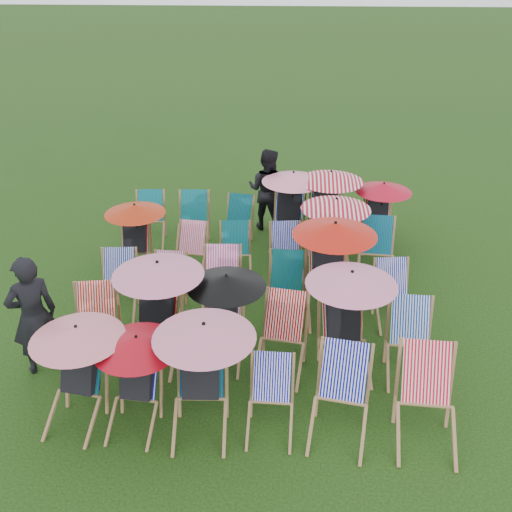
# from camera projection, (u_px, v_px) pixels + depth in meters

# --- Properties ---
(ground) EXTENTS (100.00, 100.00, 0.00)m
(ground) POSITION_uv_depth(u_px,v_px,m) (253.00, 315.00, 8.57)
(ground) COLOR black
(ground) RESTS_ON ground
(deckchair_0) EXTENTS (1.04, 1.11, 1.24)m
(deckchair_0) POSITION_uv_depth(u_px,v_px,m) (76.00, 373.00, 6.42)
(deckchair_0) COLOR #976C46
(deckchair_0) RESTS_ON ground
(deckchair_1) EXTENTS (0.98, 1.03, 1.16)m
(deckchair_1) POSITION_uv_depth(u_px,v_px,m) (135.00, 381.00, 6.37)
(deckchair_1) COLOR #976C46
(deckchair_1) RESTS_ON ground
(deckchair_2) EXTENTS (1.13, 1.19, 1.35)m
(deckchair_2) POSITION_uv_depth(u_px,v_px,m) (201.00, 377.00, 6.28)
(deckchair_2) COLOR #976C46
(deckchair_2) RESTS_ON ground
(deckchair_3) EXTENTS (0.56, 0.77, 0.82)m
(deckchair_3) POSITION_uv_depth(u_px,v_px,m) (271.00, 401.00, 6.38)
(deckchair_3) COLOR #976C46
(deckchair_3) RESTS_ON ground
(deckchair_4) EXTENTS (0.79, 0.99, 0.97)m
(deckchair_4) POSITION_uv_depth(u_px,v_px,m) (341.00, 399.00, 6.29)
(deckchair_4) COLOR #976C46
(deckchair_4) RESTS_ON ground
(deckchair_5) EXTENTS (0.73, 0.98, 1.02)m
(deckchair_5) POSITION_uv_depth(u_px,v_px,m) (428.00, 403.00, 6.21)
(deckchair_5) COLOR #976C46
(deckchair_5) RESTS_ON ground
(deckchair_6) EXTENTS (0.77, 0.96, 0.95)m
(deckchair_6) POSITION_uv_depth(u_px,v_px,m) (96.00, 328.00, 7.49)
(deckchair_6) COLOR #976C46
(deckchair_6) RESTS_ON ground
(deckchair_7) EXTENTS (1.18, 1.23, 1.39)m
(deckchair_7) POSITION_uv_depth(u_px,v_px,m) (156.00, 310.00, 7.38)
(deckchair_7) COLOR #976C46
(deckchair_7) RESTS_ON ground
(deckchair_8) EXTENTS (1.03, 1.07, 1.22)m
(deckchair_8) POSITION_uv_depth(u_px,v_px,m) (223.00, 317.00, 7.41)
(deckchair_8) COLOR #976C46
(deckchair_8) RESTS_ON ground
(deckchair_9) EXTENTS (0.76, 0.96, 0.95)m
(deckchair_9) POSITION_uv_depth(u_px,v_px,m) (281.00, 338.00, 7.29)
(deckchair_9) COLOR #976C46
(deckchair_9) RESTS_ON ground
(deckchair_10) EXTENTS (1.15, 1.24, 1.37)m
(deckchair_10) POSITION_uv_depth(u_px,v_px,m) (346.00, 320.00, 7.21)
(deckchair_10) COLOR #976C46
(deckchair_10) RESTS_ON ground
(deckchair_11) EXTENTS (0.66, 0.89, 0.94)m
(deckchair_11) POSITION_uv_depth(u_px,v_px,m) (411.00, 343.00, 7.20)
(deckchair_11) COLOR #976C46
(deckchair_11) RESTS_ON ground
(deckchair_12) EXTENTS (0.65, 0.85, 0.88)m
(deckchair_12) POSITION_uv_depth(u_px,v_px,m) (117.00, 285.00, 8.49)
(deckchair_12) COLOR #976C46
(deckchair_12) RESTS_ON ground
(deckchair_13) EXTENTS (0.58, 0.79, 0.82)m
(deckchair_13) POSITION_uv_depth(u_px,v_px,m) (167.00, 286.00, 8.52)
(deckchair_13) COLOR #976C46
(deckchair_13) RESTS_ON ground
(deckchair_14) EXTENTS (0.66, 0.89, 0.94)m
(deckchair_14) POSITION_uv_depth(u_px,v_px,m) (222.00, 285.00, 8.44)
(deckchair_14) COLOR #976C46
(deckchair_14) RESTS_ON ground
(deckchair_15) EXTENTS (0.64, 0.86, 0.90)m
(deckchair_15) POSITION_uv_depth(u_px,v_px,m) (286.00, 289.00, 8.37)
(deckchair_15) COLOR #976C46
(deckchair_15) RESTS_ON ground
(deckchair_16) EXTENTS (1.22, 1.29, 1.45)m
(deckchair_16) POSITION_uv_depth(u_px,v_px,m) (330.00, 269.00, 8.28)
(deckchair_16) COLOR #976C46
(deckchair_16) RESTS_ON ground
(deckchair_17) EXTENTS (0.64, 0.84, 0.85)m
(deckchair_17) POSITION_uv_depth(u_px,v_px,m) (395.00, 295.00, 8.26)
(deckchair_17) COLOR #976C46
(deckchair_17) RESTS_ON ground
(deckchair_18) EXTENTS (1.00, 1.05, 1.18)m
(deckchair_18) POSITION_uv_depth(u_px,v_px,m) (134.00, 238.00, 9.46)
(deckchair_18) COLOR #976C46
(deckchair_18) RESTS_ON ground
(deckchair_19) EXTENTS (0.61, 0.80, 0.81)m
(deckchair_19) POSITION_uv_depth(u_px,v_px,m) (190.00, 251.00, 9.50)
(deckchair_19) COLOR #976C46
(deckchair_19) RESTS_ON ground
(deckchair_20) EXTENTS (0.62, 0.82, 0.84)m
(deckchair_20) POSITION_uv_depth(u_px,v_px,m) (235.00, 253.00, 9.43)
(deckchair_20) COLOR #976C46
(deckchair_20) RESTS_ON ground
(deckchair_21) EXTENTS (0.66, 0.85, 0.85)m
(deckchair_21) POSITION_uv_depth(u_px,v_px,m) (287.00, 254.00, 9.37)
(deckchair_21) COLOR #976C46
(deckchair_21) RESTS_ON ground
(deckchair_22) EXTENTS (1.13, 1.23, 1.34)m
(deckchair_22) POSITION_uv_depth(u_px,v_px,m) (333.00, 237.00, 9.29)
(deckchair_22) COLOR #976C46
(deckchair_22) RESTS_ON ground
(deckchair_23) EXTENTS (0.68, 0.91, 0.94)m
(deckchair_23) POSITION_uv_depth(u_px,v_px,m) (377.00, 252.00, 9.36)
(deckchair_23) COLOR #976C46
(deckchair_23) RESTS_ON ground
(deckchair_24) EXTENTS (0.65, 0.85, 0.87)m
(deckchair_24) POSITION_uv_depth(u_px,v_px,m) (149.00, 219.00, 10.54)
(deckchair_24) COLOR #976C46
(deckchair_24) RESTS_ON ground
(deckchair_25) EXTENTS (0.64, 0.87, 0.92)m
(deckchair_25) POSITION_uv_depth(u_px,v_px,m) (193.00, 221.00, 10.41)
(deckchair_25) COLOR #976C46
(deckchair_25) RESTS_ON ground
(deckchair_26) EXTENTS (0.67, 0.84, 0.83)m
(deckchair_26) POSITION_uv_depth(u_px,v_px,m) (237.00, 222.00, 10.48)
(deckchair_26) COLOR #976C46
(deckchair_26) RESTS_ON ground
(deckchair_27) EXTENTS (1.13, 1.19, 1.34)m
(deckchair_27) POSITION_uv_depth(u_px,v_px,m) (290.00, 207.00, 10.35)
(deckchair_27) COLOR #976C46
(deckchair_27) RESTS_ON ground
(deckchair_28) EXTENTS (1.16, 1.21, 1.38)m
(deckchair_28) POSITION_uv_depth(u_px,v_px,m) (327.00, 208.00, 10.28)
(deckchair_28) COLOR #976C46
(deckchair_28) RESTS_ON ground
(deckchair_29) EXTENTS (1.00, 1.05, 1.19)m
(deckchair_29) POSITION_uv_depth(u_px,v_px,m) (379.00, 214.00, 10.27)
(deckchair_29) COLOR #976C46
(deckchair_29) RESTS_ON ground
(person_left) EXTENTS (0.72, 0.68, 1.65)m
(person_left) POSITION_uv_depth(u_px,v_px,m) (33.00, 315.00, 7.12)
(person_left) COLOR black
(person_left) RESTS_ON ground
(person_rear) EXTENTS (0.92, 0.80, 1.59)m
(person_rear) POSITION_uv_depth(u_px,v_px,m) (267.00, 189.00, 10.87)
(person_rear) COLOR black
(person_rear) RESTS_ON ground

